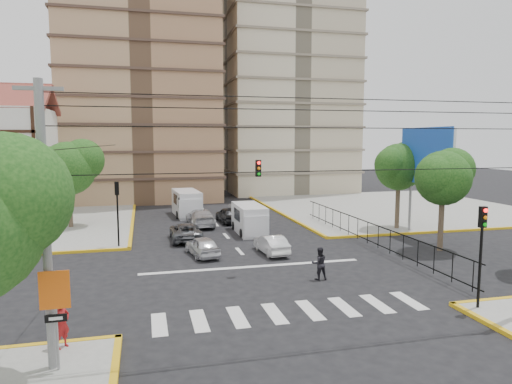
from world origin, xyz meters
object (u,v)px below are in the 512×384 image
object	(u,v)px
district_sign	(55,299)
van_right_lane	(250,220)
pedestrian_crosswalk	(319,263)
traffic_light_se	(481,240)
car_silver_front_left	(202,246)
traffic_light_nw	(117,203)
car_white_front_right	(271,244)
pedestrian_sw_corner	(62,324)
van_left_lane	(187,204)

from	to	relation	value
district_sign	van_right_lane	size ratio (longest dim) A/B	0.64
pedestrian_crosswalk	district_sign	bearing A→B (deg)	34.08
traffic_light_se	car_silver_front_left	bearing A→B (deg)	130.20
traffic_light_nw	car_silver_front_left	bearing A→B (deg)	-32.65
car_white_front_right	pedestrian_sw_corner	world-z (taller)	pedestrian_sw_corner
car_white_front_right	pedestrian_sw_corner	size ratio (longest dim) A/B	2.16
traffic_light_se	car_white_front_right	distance (m)	13.38
traffic_light_nw	van_left_lane	bearing A→B (deg)	64.55
car_silver_front_left	traffic_light_se	bearing A→B (deg)	120.24
traffic_light_nw	traffic_light_se	bearing A→B (deg)	-45.00
traffic_light_se	car_white_front_right	world-z (taller)	traffic_light_se
traffic_light_se	car_white_front_right	bearing A→B (deg)	116.80
van_right_lane	van_left_lane	distance (m)	10.33
traffic_light_se	pedestrian_sw_corner	distance (m)	16.87
car_silver_front_left	car_white_front_right	bearing A→B (deg)	163.72
district_sign	car_silver_front_left	size ratio (longest dim) A/B	0.86
van_left_lane	pedestrian_crosswalk	size ratio (longest dim) A/B	3.21
van_right_lane	pedestrian_crosswalk	world-z (taller)	van_right_lane
pedestrian_sw_corner	traffic_light_nw	bearing A→B (deg)	38.27
district_sign	pedestrian_sw_corner	world-z (taller)	district_sign
van_left_lane	pedestrian_sw_corner	xyz separation A→B (m)	(-6.90, -27.49, -0.18)
traffic_light_nw	van_left_lane	distance (m)	13.53
traffic_light_se	pedestrian_sw_corner	bearing A→B (deg)	179.28
district_sign	pedestrian_crosswalk	xyz separation A→B (m)	(11.61, 7.23, -1.58)
van_right_lane	district_sign	bearing A→B (deg)	-118.51
car_silver_front_left	pedestrian_sw_corner	xyz separation A→B (m)	(-6.41, -12.01, 0.38)
pedestrian_sw_corner	pedestrian_crosswalk	distance (m)	13.01
traffic_light_se	traffic_light_nw	world-z (taller)	same
pedestrian_sw_corner	van_left_lane	bearing A→B (deg)	28.42
district_sign	van_left_lane	bearing A→B (deg)	76.94
car_white_front_right	car_silver_front_left	bearing A→B (deg)	-10.84
car_silver_front_left	pedestrian_sw_corner	distance (m)	13.62
car_silver_front_left	pedestrian_crosswalk	world-z (taller)	pedestrian_crosswalk
district_sign	car_silver_front_left	distance (m)	15.14
van_right_lane	car_white_front_right	bearing A→B (deg)	-90.59
traffic_light_nw	pedestrian_sw_corner	world-z (taller)	traffic_light_nw
car_silver_front_left	van_right_lane	bearing A→B (deg)	-137.01
car_silver_front_left	pedestrian_sw_corner	bearing A→B (deg)	51.95
car_silver_front_left	pedestrian_crosswalk	bearing A→B (deg)	119.71
traffic_light_nw	district_sign	bearing A→B (deg)	-93.36
van_right_lane	car_silver_front_left	distance (m)	7.48
traffic_light_nw	pedestrian_crosswalk	distance (m)	14.62
traffic_light_se	van_right_lane	bearing A→B (deg)	107.79
district_sign	pedestrian_sw_corner	xyz separation A→B (m)	(-0.14, 1.65, -1.44)
van_right_lane	pedestrian_crosswalk	bearing A→B (deg)	-85.86
district_sign	car_silver_front_left	bearing A→B (deg)	65.35
pedestrian_sw_corner	traffic_light_se	bearing A→B (deg)	-48.21
van_right_lane	car_white_front_right	distance (m)	6.46
district_sign	car_white_front_right	distance (m)	17.06
car_white_front_right	van_right_lane	bearing A→B (deg)	-95.36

